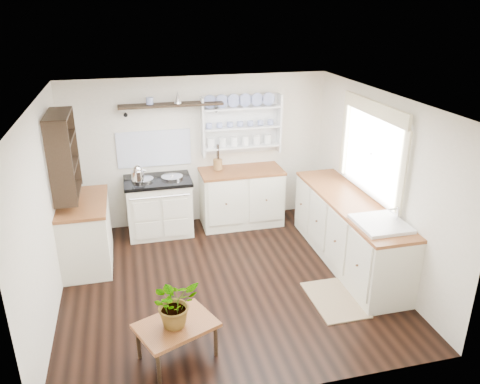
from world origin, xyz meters
name	(u,v)px	position (x,y,z in m)	size (l,w,h in m)	color
floor	(226,281)	(0.00, 0.00, 0.00)	(4.00, 3.80, 0.01)	black
wall_back	(199,151)	(0.00, 1.90, 1.15)	(4.00, 0.02, 2.30)	beige
wall_right	(378,183)	(2.00, 0.00, 1.15)	(0.02, 3.80, 2.30)	beige
wall_left	(45,215)	(-2.00, 0.00, 1.15)	(0.02, 3.80, 2.30)	beige
ceiling	(223,100)	(0.00, 0.00, 2.30)	(4.00, 3.80, 0.01)	white
window	(372,149)	(1.95, 0.15, 1.56)	(0.08, 1.55, 1.22)	white
aga_cooker	(159,206)	(-0.68, 1.57, 0.44)	(0.98, 0.68, 0.90)	silver
back_cabinets	(241,196)	(0.60, 1.60, 0.46)	(1.27, 0.63, 0.90)	beige
right_cabinets	(348,231)	(1.70, 0.10, 0.46)	(0.62, 2.43, 0.90)	beige
belfast_sink	(380,233)	(1.70, -0.65, 0.80)	(0.55, 0.60, 0.45)	white
left_cabinets	(86,232)	(-1.70, 0.90, 0.46)	(0.62, 1.13, 0.90)	beige
plate_rack	(240,124)	(0.65, 1.86, 1.56)	(1.20, 0.22, 0.90)	white
high_shelf	(171,105)	(-0.40, 1.78, 1.91)	(1.50, 0.29, 0.16)	black
left_shelving	(63,154)	(-1.84, 0.90, 1.55)	(0.28, 0.80, 1.05)	black
kettle	(137,173)	(-0.96, 1.45, 1.04)	(0.18, 0.18, 0.22)	silver
utensil_crock	(218,164)	(0.25, 1.68, 0.99)	(0.14, 0.14, 0.16)	olive
center_table	(176,328)	(-0.75, -1.22, 0.35)	(0.88, 0.77, 0.40)	brown
potted_plant	(175,303)	(-0.75, -1.22, 0.64)	(0.45, 0.39, 0.49)	#3F7233
floor_rug	(335,300)	(1.17, -0.71, 0.01)	(0.55, 0.85, 0.02)	olive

